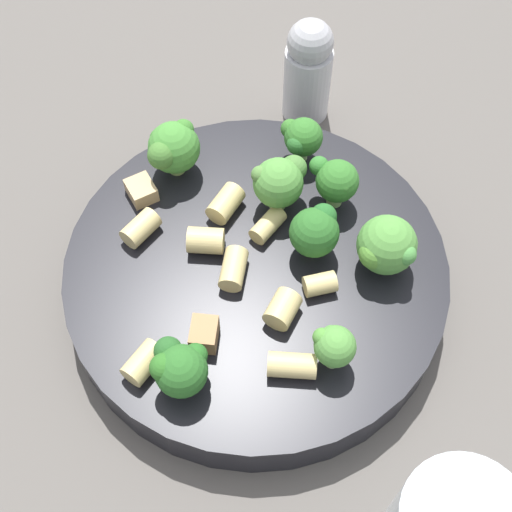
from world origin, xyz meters
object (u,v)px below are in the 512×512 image
object	(u,v)px
broccoli_floret_7	(334,346)
chicken_chunk_0	(204,334)
pasta_bowl	(256,275)
pepper_shaker	(308,70)
broccoli_floret_4	(301,137)
rigatoni_7	(206,240)
broccoli_floret_1	(316,231)
rigatoni_4	(234,269)
broccoli_floret_2	(279,181)
broccoli_floret_3	(173,148)
rigatoni_2	(292,365)
rigatoni_5	(143,363)
broccoli_floret_6	(179,368)
rigatoni_3	(283,309)
broccoli_floret_0	(386,247)
rigatoni_8	(320,284)
chicken_chunk_1	(140,191)
rigatoni_0	(268,225)
rigatoni_6	(141,228)
rigatoni_1	(226,203)

from	to	relation	value
broccoli_floret_7	chicken_chunk_0	bearing A→B (deg)	-155.43
pasta_bowl	pepper_shaker	bearing A→B (deg)	111.74
broccoli_floret_4	rigatoni_7	world-z (taller)	broccoli_floret_4
broccoli_floret_1	broccoli_floret_7	bearing A→B (deg)	-49.90
pasta_bowl	chicken_chunk_0	xyz separation A→B (m)	(0.01, -0.06, 0.02)
broccoli_floret_4	rigatoni_4	bearing A→B (deg)	-79.99
broccoli_floret_2	rigatoni_4	size ratio (longest dim) A/B	1.57
broccoli_floret_3	rigatoni_2	world-z (taller)	broccoli_floret_3
broccoli_floret_3	rigatoni_7	xyz separation A→B (m)	(0.06, -0.04, -0.02)
broccoli_floret_2	rigatoni_5	distance (m)	0.15
pasta_bowl	rigatoni_2	xyz separation A→B (m)	(0.06, -0.05, 0.02)
broccoli_floret_2	broccoli_floret_6	world-z (taller)	broccoli_floret_2
pepper_shaker	broccoli_floret_3	bearing A→B (deg)	-102.23
rigatoni_2	pepper_shaker	bearing A→B (deg)	120.74
rigatoni_3	rigatoni_5	size ratio (longest dim) A/B	0.87
broccoli_floret_0	rigatoni_8	bearing A→B (deg)	-121.08
chicken_chunk_0	pasta_bowl	bearing A→B (deg)	95.00
broccoli_floret_0	broccoli_floret_3	world-z (taller)	same
broccoli_floret_3	chicken_chunk_1	distance (m)	0.04
pasta_bowl	broccoli_floret_1	world-z (taller)	broccoli_floret_1
rigatoni_8	rigatoni_0	bearing A→B (deg)	160.87
broccoli_floret_6	rigatoni_8	distance (m)	0.11
broccoli_floret_7	rigatoni_3	xyz separation A→B (m)	(-0.04, 0.01, -0.01)
broccoli_floret_3	chicken_chunk_1	xyz separation A→B (m)	(-0.01, -0.03, -0.02)
rigatoni_6	rigatoni_7	xyz separation A→B (m)	(0.04, 0.02, 0.00)
rigatoni_1	rigatoni_3	bearing A→B (deg)	-30.22
broccoli_floret_4	rigatoni_6	xyz separation A→B (m)	(-0.05, -0.12, -0.01)
rigatoni_5	rigatoni_7	xyz separation A→B (m)	(-0.02, 0.09, 0.00)
broccoli_floret_7	pepper_shaker	world-z (taller)	pepper_shaker
rigatoni_0	pepper_shaker	distance (m)	0.15
rigatoni_7	chicken_chunk_0	world-z (taller)	rigatoni_7
broccoli_floret_1	rigatoni_4	bearing A→B (deg)	-125.11
broccoli_floret_4	rigatoni_6	distance (m)	0.13
broccoli_floret_0	chicken_chunk_1	distance (m)	0.17
rigatoni_7	chicken_chunk_0	size ratio (longest dim) A/B	1.19
rigatoni_6	rigatoni_7	bearing A→B (deg)	21.65
rigatoni_5	rigatoni_7	distance (m)	0.09
pasta_bowl	broccoli_floret_2	world-z (taller)	broccoli_floret_2
broccoli_floret_2	rigatoni_3	bearing A→B (deg)	-54.27
broccoli_floret_7	rigatoni_2	xyz separation A→B (m)	(-0.02, -0.02, -0.01)
rigatoni_0	chicken_chunk_1	world-z (taller)	rigatoni_0
rigatoni_2	rigatoni_4	xyz separation A→B (m)	(-0.07, 0.03, 0.00)
broccoli_floret_6	chicken_chunk_1	world-z (taller)	broccoli_floret_6
broccoli_floret_0	broccoli_floret_2	world-z (taller)	same
broccoli_floret_6	rigatoni_2	distance (m)	0.07
broccoli_floret_3	broccoli_floret_4	world-z (taller)	broccoli_floret_3
rigatoni_8	chicken_chunk_0	world-z (taller)	chicken_chunk_0
broccoli_floret_6	rigatoni_0	distance (m)	0.12
broccoli_floret_3	pepper_shaker	world-z (taller)	pepper_shaker
broccoli_floret_6	rigatoni_7	size ratio (longest dim) A/B	1.53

